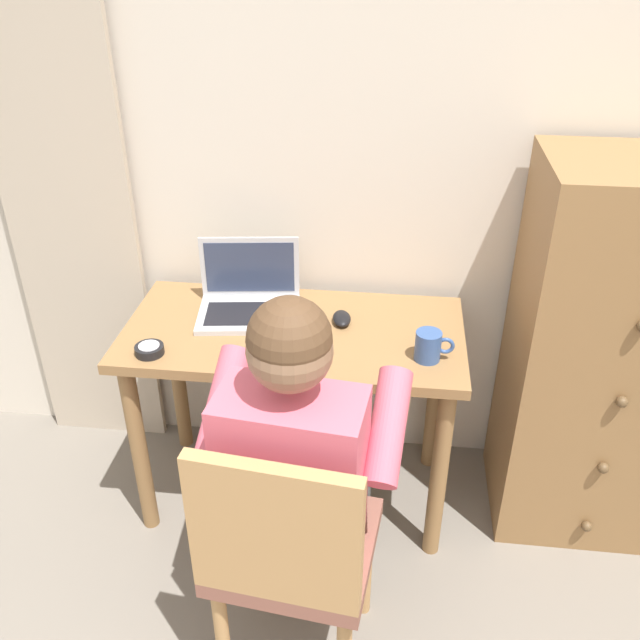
# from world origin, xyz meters

# --- Properties ---
(wall_back) EXTENTS (4.80, 0.05, 2.50)m
(wall_back) POSITION_xyz_m (0.00, 2.20, 1.25)
(wall_back) COLOR beige
(wall_back) RESTS_ON ground_plane
(curtain_panel) EXTENTS (0.48, 0.03, 2.13)m
(curtain_panel) POSITION_xyz_m (-1.13, 2.13, 1.07)
(curtain_panel) COLOR #BCAD99
(curtain_panel) RESTS_ON ground_plane
(desk) EXTENTS (1.12, 0.56, 0.73)m
(desk) POSITION_xyz_m (-0.29, 1.85, 0.61)
(desk) COLOR olive
(desk) RESTS_ON ground_plane
(dresser) EXTENTS (0.57, 0.49, 1.31)m
(dresser) POSITION_xyz_m (0.73, 1.91, 0.66)
(dresser) COLOR olive
(dresser) RESTS_ON ground_plane
(chair) EXTENTS (0.46, 0.44, 0.87)m
(chair) POSITION_xyz_m (-0.20, 1.15, 0.49)
(chair) COLOR brown
(chair) RESTS_ON ground_plane
(person_seated) EXTENTS (0.57, 0.61, 1.19)m
(person_seated) POSITION_xyz_m (-0.18, 1.33, 0.67)
(person_seated) COLOR #4C4C4C
(person_seated) RESTS_ON ground_plane
(laptop) EXTENTS (0.37, 0.29, 0.24)m
(laptop) POSITION_xyz_m (-0.45, 1.95, 0.78)
(laptop) COLOR #B7BABF
(laptop) RESTS_ON desk
(computer_mouse) EXTENTS (0.07, 0.11, 0.03)m
(computer_mouse) POSITION_xyz_m (-0.13, 1.91, 0.74)
(computer_mouse) COLOR black
(computer_mouse) RESTS_ON desk
(desk_clock) EXTENTS (0.09, 0.09, 0.03)m
(desk_clock) POSITION_xyz_m (-0.71, 1.65, 0.74)
(desk_clock) COLOR black
(desk_clock) RESTS_ON desk
(coffee_mug) EXTENTS (0.12, 0.08, 0.09)m
(coffee_mug) POSITION_xyz_m (0.15, 1.72, 0.78)
(coffee_mug) COLOR #33518C
(coffee_mug) RESTS_ON desk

